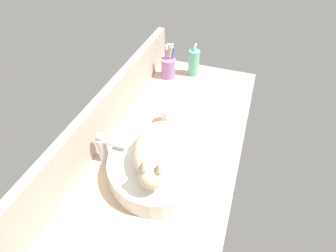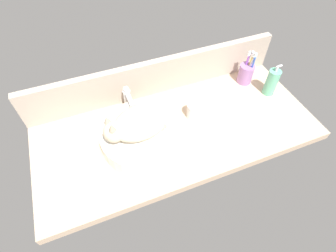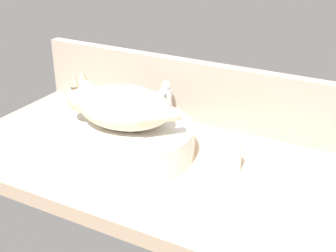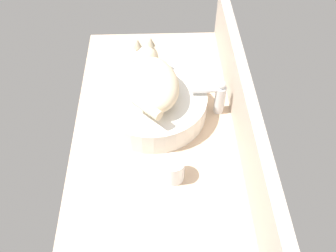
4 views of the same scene
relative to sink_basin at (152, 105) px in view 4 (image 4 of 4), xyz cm
name	(u,v)px [view 4 (image 4 of 4)]	position (x,y,z in cm)	size (l,w,h in cm)	color
ground_plane	(159,154)	(16.63, 1.89, -6.10)	(129.00, 57.53, 4.00)	tan
backsplash_panel	(247,128)	(16.63, 28.86, 5.42)	(129.00, 3.60, 19.04)	#AD9E8E
sink_basin	(152,105)	(0.00, 0.00, 0.00)	(36.59, 36.59, 8.20)	silver
cat	(150,80)	(-1.33, -0.33, 9.86)	(32.24, 21.30, 14.00)	beige
faucet	(216,96)	(-0.25, 21.66, 3.20)	(3.60, 11.81, 13.60)	silver
water_glass	(172,170)	(27.05, 5.70, -0.72)	(6.72, 6.72, 7.69)	white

